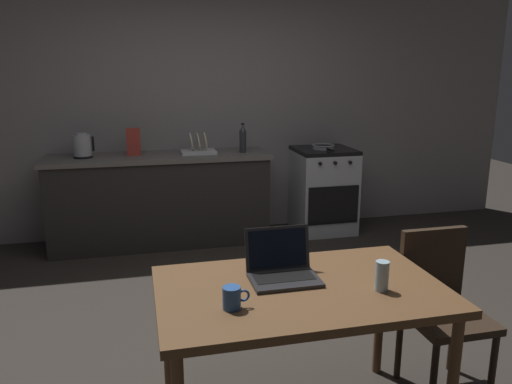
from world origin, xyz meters
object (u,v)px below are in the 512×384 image
(drinking_glass, at_px, (382,276))
(dish_rack, at_px, (198,149))
(chair, at_px, (440,301))
(frying_pan, at_px, (324,147))
(dining_table, at_px, (300,301))
(stove_oven, at_px, (323,190))
(laptop, at_px, (282,269))
(electric_kettle, at_px, (82,146))
(bottle, at_px, (243,139))
(cereal_box, at_px, (133,142))
(coffee_mug, at_px, (232,298))

(drinking_glass, relative_size, dish_rack, 0.41)
(chair, relative_size, frying_pan, 2.12)
(dining_table, height_order, chair, chair)
(drinking_glass, bearing_deg, stove_oven, 73.62)
(chair, bearing_deg, laptop, 163.49)
(stove_oven, distance_m, electric_kettle, 2.48)
(chair, bearing_deg, bottle, 80.69)
(electric_kettle, relative_size, cereal_box, 0.88)
(dining_table, distance_m, frying_pan, 3.13)
(dining_table, xyz_separation_m, laptop, (-0.06, 0.11, 0.12))
(laptop, bearing_deg, dish_rack, 101.32)
(frying_pan, relative_size, dish_rack, 1.21)
(chair, xyz_separation_m, electric_kettle, (-2.04, 2.74, 0.51))
(dining_table, relative_size, frying_pan, 3.17)
(bottle, bearing_deg, stove_oven, 3.07)
(coffee_mug, height_order, cereal_box, cereal_box)
(frying_pan, xyz_separation_m, drinking_glass, (-0.87, -3.00, -0.11))
(dish_rack, bearing_deg, stove_oven, -0.11)
(laptop, relative_size, electric_kettle, 1.38)
(stove_oven, bearing_deg, chair, -97.84)
(chair, relative_size, laptop, 2.73)
(bottle, relative_size, dish_rack, 0.86)
(frying_pan, xyz_separation_m, dish_rack, (-1.31, 0.03, 0.02))
(bottle, height_order, drinking_glass, bottle)
(stove_oven, height_order, frying_pan, frying_pan)
(bottle, height_order, coffee_mug, bottle)
(stove_oven, distance_m, dish_rack, 1.42)
(dish_rack, bearing_deg, cereal_box, 178.15)
(chair, height_order, electric_kettle, electric_kettle)
(frying_pan, bearing_deg, electric_kettle, 179.30)
(drinking_glass, bearing_deg, dish_rack, 98.26)
(laptop, distance_m, bottle, 2.78)
(dining_table, distance_m, cereal_box, 3.03)
(chair, xyz_separation_m, dish_rack, (-0.95, 2.74, 0.44))
(laptop, relative_size, drinking_glass, 2.32)
(stove_oven, xyz_separation_m, cereal_box, (-1.95, 0.02, 0.58))
(dining_table, bearing_deg, drinking_glass, -20.11)
(coffee_mug, height_order, dish_rack, dish_rack)
(drinking_glass, height_order, dish_rack, dish_rack)
(coffee_mug, bearing_deg, drinking_glass, 1.39)
(laptop, relative_size, bottle, 1.09)
(electric_kettle, relative_size, dish_rack, 0.68)
(bottle, bearing_deg, dining_table, -96.79)
(electric_kettle, height_order, bottle, bottle)
(coffee_mug, xyz_separation_m, drinking_glass, (0.68, 0.02, 0.02))
(laptop, height_order, electric_kettle, electric_kettle)
(coffee_mug, bearing_deg, dining_table, 22.19)
(stove_oven, relative_size, coffee_mug, 7.79)
(drinking_glass, xyz_separation_m, cereal_box, (-1.06, 3.05, 0.21))
(laptop, xyz_separation_m, drinking_glass, (0.39, -0.23, 0.02))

